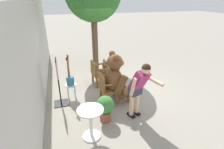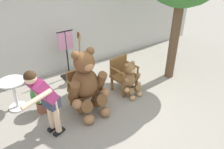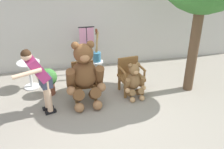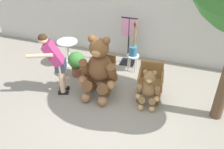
{
  "view_description": "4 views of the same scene",
  "coord_description": "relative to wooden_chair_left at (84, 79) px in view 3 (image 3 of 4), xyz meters",
  "views": [
    {
      "loc": [
        -4.87,
        1.74,
        2.83
      ],
      "look_at": [
        -0.38,
        0.36,
        0.76
      ],
      "focal_mm": 28.0,
      "sensor_mm": 36.0,
      "label": 1
    },
    {
      "loc": [
        -2.3,
        -3.21,
        3.22
      ],
      "look_at": [
        0.07,
        0.3,
        0.72
      ],
      "focal_mm": 35.0,
      "sensor_mm": 36.0,
      "label": 2
    },
    {
      "loc": [
        -1.07,
        -4.73,
        3.22
      ],
      "look_at": [
        -0.01,
        0.04,
        0.78
      ],
      "focal_mm": 40.0,
      "sensor_mm": 36.0,
      "label": 3
    },
    {
      "loc": [
        1.19,
        -4.12,
        3.74
      ],
      "look_at": [
        -0.29,
        0.37,
        0.56
      ],
      "focal_mm": 40.0,
      "sensor_mm": 36.0,
      "label": 4
    }
  ],
  "objects": [
    {
      "name": "white_stool",
      "position": [
        0.48,
        1.0,
        -0.11
      ],
      "size": [
        0.34,
        0.34,
        0.46
      ],
      "color": "white",
      "rests_on": "ground"
    },
    {
      "name": "round_side_table",
      "position": [
        -1.3,
        0.73,
        -0.01
      ],
      "size": [
        0.56,
        0.56,
        0.72
      ],
      "color": "white",
      "rests_on": "ground"
    },
    {
      "name": "teddy_bear_large",
      "position": [
        0.0,
        -0.26,
        0.26
      ],
      "size": [
        0.89,
        0.84,
        1.48
      ],
      "color": "brown",
      "rests_on": "ground"
    },
    {
      "name": "teddy_bear_small",
      "position": [
        1.16,
        -0.29,
        -0.03
      ],
      "size": [
        0.54,
        0.53,
        0.88
      ],
      "color": "olive",
      "rests_on": "ground"
    },
    {
      "name": "back_wall",
      "position": [
        0.58,
        1.84,
        0.94
      ],
      "size": [
        10.0,
        0.16,
        2.8
      ],
      "primitive_type": "cube",
      "color": "beige",
      "rests_on": "ground"
    },
    {
      "name": "clothing_display_stand",
      "position": [
        0.27,
        1.33,
        0.26
      ],
      "size": [
        0.44,
        0.4,
        1.36
      ],
      "color": "black",
      "rests_on": "ground"
    },
    {
      "name": "person_visitor",
      "position": [
        -0.96,
        -0.51,
        0.45
      ],
      "size": [
        0.73,
        0.64,
        1.52
      ],
      "color": "black",
      "rests_on": "ground"
    },
    {
      "name": "ground_plane",
      "position": [
        0.58,
        -0.56,
        -0.46
      ],
      "size": [
        60.0,
        60.0,
        0.0
      ],
      "primitive_type": "plane",
      "color": "gray"
    },
    {
      "name": "wooden_chair_left",
      "position": [
        0.0,
        0.0,
        0.0
      ],
      "size": [
        0.57,
        0.53,
        0.86
      ],
      "color": "brown",
      "rests_on": "ground"
    },
    {
      "name": "potted_plant",
      "position": [
        -0.84,
        0.29,
        -0.07
      ],
      "size": [
        0.44,
        0.44,
        0.68
      ],
      "color": "brown",
      "rests_on": "ground"
    },
    {
      "name": "brush_bucket",
      "position": [
        0.49,
        1.0,
        0.21
      ],
      "size": [
        0.22,
        0.22,
        0.92
      ],
      "color": "teal",
      "rests_on": "white_stool"
    },
    {
      "name": "wooden_chair_right",
      "position": [
        1.15,
        -0.0,
        0.0
      ],
      "size": [
        0.61,
        0.58,
        0.86
      ],
      "color": "brown",
      "rests_on": "ground"
    }
  ]
}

